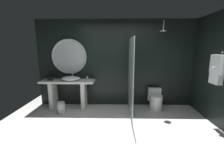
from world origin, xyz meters
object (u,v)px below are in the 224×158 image
rain_shower_head (163,30)px  hanging_bathrobe (217,68)px  vessel_sink (71,78)px  tumbler_cup (87,78)px  round_wall_mirror (69,57)px  tissue_box (50,79)px  toilet (155,100)px  waste_bin (61,107)px

rain_shower_head → hanging_bathrobe: bearing=-44.3°
vessel_sink → tumbler_cup: 0.47m
tumbler_cup → rain_shower_head: (2.12, -0.06, 1.35)m
vessel_sink → rain_shower_head: 2.92m
round_wall_mirror → rain_shower_head: (2.68, -0.29, 0.73)m
hanging_bathrobe → tissue_box: bearing=166.8°
toilet → tissue_box: bearing=178.7°
vessel_sink → round_wall_mirror: round_wall_mirror is taller
vessel_sink → waste_bin: vessel_sink is taller
toilet → rain_shower_head: bearing=13.7°
rain_shower_head → hanging_bathrobe: (0.96, -0.94, -0.91)m
vessel_sink → tissue_box: size_ratio=3.45×
toilet → vessel_sink: bearing=179.2°
round_wall_mirror → toilet: bearing=-7.0°
toilet → waste_bin: bearing=-172.5°
vessel_sink → waste_bin: size_ratio=1.61×
vessel_sink → waste_bin: bearing=-116.6°
vessel_sink → tumbler_cup: bearing=6.8°
rain_shower_head → tumbler_cup: bearing=178.3°
vessel_sink → waste_bin: (-0.19, -0.39, -0.73)m
hanging_bathrobe → toilet: 1.76m
tumbler_cup → round_wall_mirror: round_wall_mirror is taller
vessel_sink → toilet: size_ratio=0.91×
round_wall_mirror → waste_bin: (-0.10, -0.67, -1.35)m
tissue_box → round_wall_mirror: round_wall_mirror is taller
rain_shower_head → hanging_bathrobe: rain_shower_head is taller
hanging_bathrobe → rain_shower_head: bearing=135.7°
round_wall_mirror → rain_shower_head: 2.80m
tissue_box → round_wall_mirror: (0.51, 0.25, 0.64)m
vessel_sink → tumbler_cup: size_ratio=4.98×
vessel_sink → hanging_bathrobe: hanging_bathrobe is taller
tissue_box → toilet: (3.08, -0.07, -0.60)m
tumbler_cup → waste_bin: 1.08m
tumbler_cup → waste_bin: bearing=-146.3°
tissue_box → rain_shower_head: size_ratio=0.54×
vessel_sink → tissue_box: (-0.61, 0.03, -0.03)m
rain_shower_head → waste_bin: rain_shower_head is taller
rain_shower_head → toilet: (-0.11, -0.03, -1.97)m
tissue_box → waste_bin: 0.92m
tumbler_cup → waste_bin: (-0.66, -0.44, -0.73)m
round_wall_mirror → toilet: (2.57, -0.31, -1.24)m
toilet → waste_bin: size_ratio=1.77×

